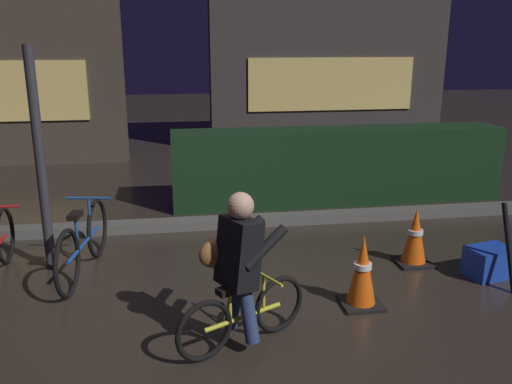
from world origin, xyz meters
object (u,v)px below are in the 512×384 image
Objects in this scene: street_post at (40,162)px; traffic_cone_near at (362,272)px; parked_bike_center_left at (83,243)px; traffic_cone_far at (415,237)px; cyclist at (238,270)px; closed_umbrella at (509,247)px; blue_crate at (490,262)px.

street_post is 3.31m from traffic_cone_near.
parked_bike_center_left reaches higher than traffic_cone_near.
parked_bike_center_left is at bearing 175.59° from traffic_cone_far.
cyclist is 1.47× the size of closed_umbrella.
closed_umbrella is at bearing -14.22° from cyclist.
traffic_cone_far is at bearing 41.54° from closed_umbrella.
traffic_cone_near is at bearing -103.98° from parked_bike_center_left.
parked_bike_center_left is at bearing 103.98° from cyclist.
blue_crate is 2.84m from cyclist.
cyclist is (-1.17, -0.48, 0.31)m from traffic_cone_near.
parked_bike_center_left is 2.39× the size of traffic_cone_near.
blue_crate is at bearing 15.03° from traffic_cone_near.
blue_crate is 0.36m from closed_umbrella.
traffic_cone_far is at bearing -7.32° from street_post.
traffic_cone_far is at bearing -85.50° from parked_bike_center_left.
traffic_cone_near is 1.51m from closed_umbrella.
street_post reaches higher than traffic_cone_far.
traffic_cone_near is 0.54× the size of cyclist.
parked_bike_center_left is 1.28× the size of cyclist.
cyclist is (1.76, -1.78, -0.50)m from street_post.
traffic_cone_near is 1.07× the size of traffic_cone_far.
closed_umbrella is (4.43, -1.15, -0.73)m from street_post.
blue_crate is at bearing 0.81° from closed_umbrella.
cyclist is at bearing -45.32° from street_post.
cyclist is (-2.04, -1.30, 0.33)m from traffic_cone_far.
street_post is 3.62× the size of traffic_cone_far.
traffic_cone_far is (0.87, 0.81, -0.02)m from traffic_cone_near.
blue_crate is 0.35× the size of cyclist.
parked_bike_center_left is 3.63× the size of blue_crate.
traffic_cone_near is (2.55, -1.08, -0.01)m from parked_bike_center_left.
traffic_cone_far is 0.50× the size of cyclist.
closed_umbrella is at bearing -93.96° from parked_bike_center_left.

